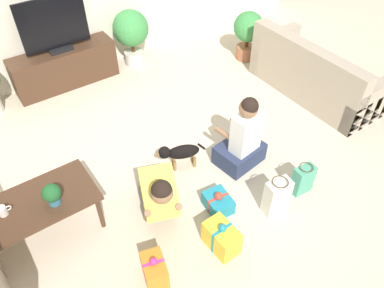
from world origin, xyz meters
name	(u,v)px	position (x,y,z in m)	size (l,w,h in m)	color
ground_plane	(178,166)	(0.00, 0.00, 0.00)	(16.00, 16.00, 0.00)	beige
sofa_right	(315,75)	(2.42, 0.11, 0.29)	(0.86, 1.89, 0.83)	tan
coffee_table	(36,206)	(-1.57, -0.02, 0.43)	(1.10, 0.61, 0.48)	#472D1E
tv_console	(65,67)	(-0.40, 2.36, 0.28)	(1.48, 0.39, 0.56)	#472D1E
tv	(54,28)	(-0.40, 2.36, 0.90)	(0.92, 0.20, 0.75)	black
potted_plant_back_right	(131,31)	(0.69, 2.31, 0.55)	(0.54, 0.54, 0.87)	beige
potted_plant_corner_right	(248,31)	(2.27, 1.41, 0.47)	(0.47, 0.47, 0.78)	#A36042
person_kneeling	(158,192)	(-0.53, -0.47, 0.35)	(0.56, 0.83, 0.80)	#23232D
person_sitting	(243,140)	(0.64, -0.37, 0.35)	(0.57, 0.52, 0.95)	#283351
dog	(179,152)	(0.02, -0.02, 0.22)	(0.53, 0.28, 0.33)	black
gift_box_a	(155,270)	(-0.94, -1.05, 0.14)	(0.26, 0.33, 0.33)	orange
gift_box_b	(222,238)	(-0.25, -1.13, 0.14)	(0.23, 0.35, 0.34)	yellow
gift_box_c	(218,202)	(0.01, -0.75, 0.09)	(0.27, 0.33, 0.24)	teal
gift_bag_a	(277,196)	(0.48, -1.11, 0.21)	(0.27, 0.18, 0.45)	white
gift_bag_b	(303,179)	(0.90, -1.08, 0.18)	(0.24, 0.16, 0.37)	#4CA384
mug	(3,211)	(-1.82, 0.01, 0.52)	(0.12, 0.08, 0.09)	silver
tabletop_plant	(52,194)	(-1.41, -0.13, 0.60)	(0.17, 0.17, 0.22)	#336B84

